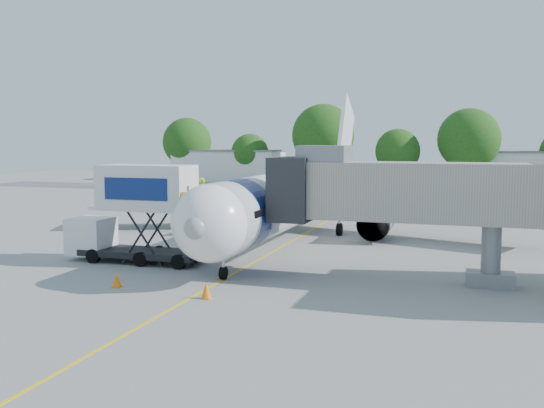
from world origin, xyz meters
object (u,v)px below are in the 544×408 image
(jet_bridge, at_px, (395,192))
(catering_hiloader, at_px, (137,214))
(aircraft, at_px, (298,196))
(ground_tug, at_px, (217,309))

(jet_bridge, xyz_separation_m, catering_hiloader, (-14.26, -0.00, -1.58))
(aircraft, height_order, ground_tug, aircraft)
(aircraft, distance_m, jet_bridge, 13.77)
(catering_hiloader, relative_size, ground_tug, 2.30)
(jet_bridge, bearing_deg, aircraft, 125.70)
(aircraft, bearing_deg, catering_hiloader, -119.39)
(jet_bridge, xyz_separation_m, ground_tug, (-5.17, -9.82, -3.63))
(aircraft, relative_size, ground_tug, 10.21)
(aircraft, xyz_separation_m, ground_tug, (2.82, -20.94, -2.24))
(aircraft, relative_size, jet_bridge, 2.71)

